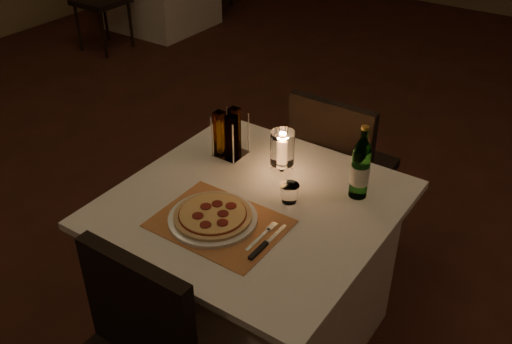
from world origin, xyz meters
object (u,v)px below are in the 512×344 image
Objects in this scene: chair_far at (337,161)px; plate at (213,219)px; pizza at (213,215)px; hurricane_candle at (282,149)px; main_table at (253,273)px; water_bottle at (360,169)px; tumbler at (289,193)px.

plate is (-0.05, -0.89, 0.20)m from chair_far.
hurricane_candle is at bearing 85.34° from pizza.
chair_far is at bearing 90.00° from main_table.
chair_far is at bearing 123.79° from water_bottle.
pizza is 0.57m from water_bottle.
chair_far is 3.03× the size of water_bottle.
water_bottle is (0.31, -0.46, 0.31)m from chair_far.
chair_far is at bearing 86.80° from plate.
main_table is 0.63m from water_bottle.
tumbler is at bearing -80.02° from chair_far.
chair_far is 0.63m from water_bottle.
tumbler is at bearing 57.72° from pizza.
plate is 1.14× the size of pizza.
tumbler is at bearing 34.24° from main_table.
pizza is at bearing -94.66° from hurricane_candle.
main_table is 3.12× the size of plate.
chair_far reaches higher than pizza.
pizza reaches higher than main_table.
pizza is (-0.05, -0.18, 0.39)m from main_table.
pizza is 0.94× the size of water_bottle.
main_table is 0.42m from tumbler.
plate is 1.08× the size of water_bottle.
plate is 0.57m from water_bottle.
water_bottle reaches higher than tumbler.
main_table is at bearing -85.86° from hurricane_candle.
tumbler is at bearing 57.68° from plate.
water_bottle reaches higher than hurricane_candle.
main_table is at bearing -139.97° from water_bottle.
chair_far is 0.57m from hurricane_candle.
water_bottle is (0.31, 0.26, 0.49)m from main_table.
tumbler is (0.16, 0.26, 0.01)m from pizza.
tumbler is at bearing -137.01° from water_bottle.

